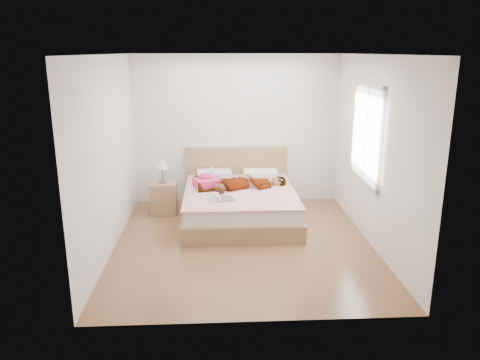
{
  "coord_description": "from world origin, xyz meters",
  "views": [
    {
      "loc": [
        -0.38,
        -6.16,
        2.64
      ],
      "look_at": [
        0.0,
        0.85,
        0.7
      ],
      "focal_mm": 35.0,
      "sensor_mm": 36.0,
      "label": 1
    }
  ],
  "objects_px": {
    "woman": "(243,181)",
    "magazine": "(222,199)",
    "nightstand": "(164,195)",
    "coffee_mug": "(216,196)",
    "bed": "(239,202)",
    "towel": "(207,181)",
    "phone": "(212,170)",
    "plush_toy": "(220,189)"
  },
  "relations": [
    {
      "from": "bed",
      "to": "towel",
      "type": "bearing_deg",
      "value": 165.89
    },
    {
      "from": "phone",
      "to": "nightstand",
      "type": "bearing_deg",
      "value": 179.67
    },
    {
      "from": "bed",
      "to": "plush_toy",
      "type": "xyz_separation_m",
      "value": [
        -0.32,
        -0.26,
        0.3
      ]
    },
    {
      "from": "woman",
      "to": "magazine",
      "type": "bearing_deg",
      "value": -38.45
    },
    {
      "from": "woman",
      "to": "coffee_mug",
      "type": "distance_m",
      "value": 0.73
    },
    {
      "from": "woman",
      "to": "phone",
      "type": "xyz_separation_m",
      "value": [
        -0.5,
        0.4,
        0.09
      ]
    },
    {
      "from": "woman",
      "to": "plush_toy",
      "type": "relative_size",
      "value": 6.58
    },
    {
      "from": "magazine",
      "to": "coffee_mug",
      "type": "bearing_deg",
      "value": 141.97
    },
    {
      "from": "phone",
      "to": "magazine",
      "type": "height_order",
      "value": "phone"
    },
    {
      "from": "magazine",
      "to": "nightstand",
      "type": "xyz_separation_m",
      "value": [
        -0.97,
        0.91,
        -0.21
      ]
    },
    {
      "from": "plush_toy",
      "to": "nightstand",
      "type": "relative_size",
      "value": 0.25
    },
    {
      "from": "coffee_mug",
      "to": "nightstand",
      "type": "bearing_deg",
      "value": 136.26
    },
    {
      "from": "towel",
      "to": "magazine",
      "type": "height_order",
      "value": "towel"
    },
    {
      "from": "bed",
      "to": "magazine",
      "type": "bearing_deg",
      "value": -116.42
    },
    {
      "from": "woman",
      "to": "phone",
      "type": "bearing_deg",
      "value": -139.27
    },
    {
      "from": "coffee_mug",
      "to": "nightstand",
      "type": "relative_size",
      "value": 0.13
    },
    {
      "from": "woman",
      "to": "nightstand",
      "type": "relative_size",
      "value": 1.62
    },
    {
      "from": "towel",
      "to": "magazine",
      "type": "xyz_separation_m",
      "value": [
        0.22,
        -0.71,
        -0.08
      ]
    },
    {
      "from": "phone",
      "to": "coffee_mug",
      "type": "height_order",
      "value": "phone"
    },
    {
      "from": "bed",
      "to": "plush_toy",
      "type": "bearing_deg",
      "value": -140.88
    },
    {
      "from": "woman",
      "to": "bed",
      "type": "bearing_deg",
      "value": -48.29
    },
    {
      "from": "phone",
      "to": "plush_toy",
      "type": "bearing_deg",
      "value": -91.04
    },
    {
      "from": "woman",
      "to": "nightstand",
      "type": "distance_m",
      "value": 1.37
    },
    {
      "from": "bed",
      "to": "coffee_mug",
      "type": "height_order",
      "value": "bed"
    },
    {
      "from": "towel",
      "to": "phone",
      "type": "bearing_deg",
      "value": 78.51
    },
    {
      "from": "woman",
      "to": "nightstand",
      "type": "height_order",
      "value": "nightstand"
    },
    {
      "from": "magazine",
      "to": "nightstand",
      "type": "relative_size",
      "value": 0.48
    },
    {
      "from": "nightstand",
      "to": "phone",
      "type": "bearing_deg",
      "value": 10.29
    },
    {
      "from": "woman",
      "to": "phone",
      "type": "height_order",
      "value": "phone"
    },
    {
      "from": "woman",
      "to": "towel",
      "type": "bearing_deg",
      "value": -106.05
    },
    {
      "from": "woman",
      "to": "plush_toy",
      "type": "bearing_deg",
      "value": -59.04
    },
    {
      "from": "plush_toy",
      "to": "towel",
      "type": "bearing_deg",
      "value": 116.56
    },
    {
      "from": "towel",
      "to": "coffee_mug",
      "type": "height_order",
      "value": "towel"
    },
    {
      "from": "towel",
      "to": "plush_toy",
      "type": "xyz_separation_m",
      "value": [
        0.19,
        -0.39,
        -0.03
      ]
    },
    {
      "from": "bed",
      "to": "magazine",
      "type": "relative_size",
      "value": 4.66
    },
    {
      "from": "magazine",
      "to": "nightstand",
      "type": "height_order",
      "value": "nightstand"
    },
    {
      "from": "magazine",
      "to": "nightstand",
      "type": "distance_m",
      "value": 1.34
    },
    {
      "from": "woman",
      "to": "towel",
      "type": "height_order",
      "value": "towel"
    },
    {
      "from": "coffee_mug",
      "to": "magazine",
      "type": "bearing_deg",
      "value": -38.03
    },
    {
      "from": "plush_toy",
      "to": "nightstand",
      "type": "distance_m",
      "value": 1.14
    },
    {
      "from": "bed",
      "to": "plush_toy",
      "type": "distance_m",
      "value": 0.51
    },
    {
      "from": "bed",
      "to": "woman",
      "type": "bearing_deg",
      "value": 52.32
    }
  ]
}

